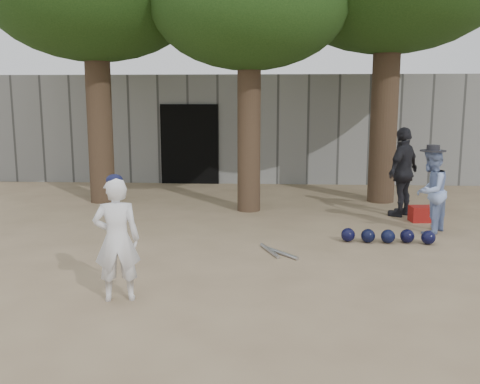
# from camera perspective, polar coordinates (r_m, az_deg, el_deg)

# --- Properties ---
(ground) EXTENTS (70.00, 70.00, 0.00)m
(ground) POSITION_cam_1_polar(r_m,az_deg,el_deg) (7.38, -5.17, -8.58)
(ground) COLOR #937C5E
(ground) RESTS_ON ground
(boy_player) EXTENTS (0.59, 0.46, 1.46)m
(boy_player) POSITION_cam_1_polar(r_m,az_deg,el_deg) (6.36, -13.00, -4.97)
(boy_player) COLOR white
(boy_player) RESTS_ON ground
(spectator_blue) EXTENTS (0.88, 0.91, 1.48)m
(spectator_blue) POSITION_cam_1_polar(r_m,az_deg,el_deg) (9.92, 19.66, 0.07)
(spectator_blue) COLOR #879DD0
(spectator_blue) RESTS_ON ground
(spectator_dark) EXTENTS (1.01, 1.09, 1.79)m
(spectator_dark) POSITION_cam_1_polar(r_m,az_deg,el_deg) (11.20, 17.00, 2.06)
(spectator_dark) COLOR black
(spectator_dark) RESTS_ON ground
(red_bag) EXTENTS (0.45, 0.36, 0.30)m
(red_bag) POSITION_cam_1_polar(r_m,az_deg,el_deg) (10.88, 18.77, -2.23)
(red_bag) COLOR #A21D15
(red_bag) RESTS_ON ground
(back_building) EXTENTS (16.00, 5.24, 3.00)m
(back_building) POSITION_cam_1_polar(r_m,az_deg,el_deg) (17.31, -0.19, 7.10)
(back_building) COLOR gray
(back_building) RESTS_ON ground
(helmet_row) EXTENTS (1.51, 0.33, 0.23)m
(helmet_row) POSITION_cam_1_polar(r_m,az_deg,el_deg) (9.12, 15.48, -4.56)
(helmet_row) COLOR black
(helmet_row) RESTS_ON ground
(bat_pile) EXTENTS (0.59, 0.76, 0.06)m
(bat_pile) POSITION_cam_1_polar(r_m,az_deg,el_deg) (8.24, 3.81, -6.38)
(bat_pile) COLOR #ACADB3
(bat_pile) RESTS_ON ground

